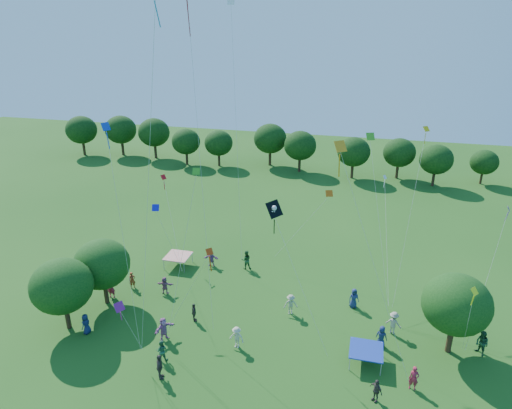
% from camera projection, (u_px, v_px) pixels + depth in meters
% --- Properties ---
extents(near_tree_west, '(4.47, 4.47, 5.66)m').
position_uv_depth(near_tree_west, '(62.00, 286.00, 32.99)').
color(near_tree_west, '#422B19').
rests_on(near_tree_west, ground).
extents(near_tree_north, '(4.42, 4.42, 5.59)m').
position_uv_depth(near_tree_north, '(102.00, 264.00, 36.07)').
color(near_tree_north, '#422B19').
rests_on(near_tree_north, ground).
extents(near_tree_east, '(4.57, 4.57, 5.94)m').
position_uv_depth(near_tree_east, '(457.00, 304.00, 30.46)').
color(near_tree_east, '#422B19').
rests_on(near_tree_east, ground).
extents(treeline, '(88.01, 8.77, 6.77)m').
position_uv_depth(treeline, '(314.00, 146.00, 68.16)').
color(treeline, '#422B19').
rests_on(treeline, ground).
extents(tent_red_stripe, '(2.20, 2.20, 1.10)m').
position_uv_depth(tent_red_stripe, '(178.00, 256.00, 42.61)').
color(tent_red_stripe, red).
rests_on(tent_red_stripe, ground).
extents(tent_blue, '(2.20, 2.20, 1.10)m').
position_uv_depth(tent_blue, '(366.00, 350.00, 30.45)').
color(tent_blue, '#18339D').
rests_on(tent_blue, ground).
extents(crowd_person_0, '(0.91, 0.65, 1.66)m').
position_uv_depth(crowd_person_0, '(381.00, 336.00, 32.09)').
color(crowd_person_0, '#1A264D').
rests_on(crowd_person_0, ground).
extents(crowd_person_1, '(0.65, 0.44, 1.66)m').
position_uv_depth(crowd_person_1, '(414.00, 378.00, 28.34)').
color(crowd_person_1, maroon).
rests_on(crowd_person_1, ground).
extents(crowd_person_2, '(0.86, 0.61, 1.57)m').
position_uv_depth(crowd_person_2, '(162.00, 350.00, 30.80)').
color(crowd_person_2, '#296140').
rests_on(crowd_person_2, ground).
extents(crowd_person_3, '(1.22, 0.81, 1.72)m').
position_uv_depth(crowd_person_3, '(291.00, 304.00, 35.66)').
color(crowd_person_3, '#A7A585').
rests_on(crowd_person_3, ground).
extents(crowd_person_4, '(0.80, 0.98, 1.52)m').
position_uv_depth(crowd_person_4, '(194.00, 312.00, 34.85)').
color(crowd_person_4, '#3C3730').
rests_on(crowd_person_4, ground).
extents(crowd_person_5, '(1.48, 0.66, 1.54)m').
position_uv_depth(crowd_person_5, '(211.00, 258.00, 42.77)').
color(crowd_person_5, '#854D83').
rests_on(crowd_person_5, ground).
extents(crowd_person_6, '(0.94, 0.75, 1.68)m').
position_uv_depth(crowd_person_6, '(354.00, 298.00, 36.50)').
color(crowd_person_6, navy).
rests_on(crowd_person_6, ground).
extents(crowd_person_7, '(0.66, 0.61, 1.50)m').
position_uv_depth(crowd_person_7, '(132.00, 280.00, 39.19)').
color(crowd_person_7, '#99391B').
rests_on(crowd_person_7, ground).
extents(crowd_person_8, '(0.94, 1.04, 1.86)m').
position_uv_depth(crowd_person_8, '(482.00, 343.00, 31.25)').
color(crowd_person_8, '#224F30').
rests_on(crowd_person_8, ground).
extents(crowd_person_9, '(1.16, 0.66, 1.68)m').
position_uv_depth(crowd_person_9, '(237.00, 337.00, 31.98)').
color(crowd_person_9, beige).
rests_on(crowd_person_9, ground).
extents(crowd_person_10, '(0.97, 0.91, 1.57)m').
position_uv_depth(crowd_person_10, '(376.00, 390.00, 27.48)').
color(crowd_person_10, '#463C38').
rests_on(crowd_person_10, ground).
extents(crowd_person_11, '(1.36, 1.74, 1.79)m').
position_uv_depth(crowd_person_11, '(164.00, 329.00, 32.80)').
color(crowd_person_11, '#A56098').
rests_on(crowd_person_11, ground).
extents(crowd_person_12, '(0.49, 0.82, 1.61)m').
position_uv_depth(crowd_person_12, '(86.00, 324.00, 33.46)').
color(crowd_person_12, '#1A244C').
rests_on(crowd_person_12, ground).
extents(crowd_person_13, '(0.74, 0.53, 1.82)m').
position_uv_depth(crowd_person_13, '(111.00, 288.00, 37.78)').
color(crowd_person_13, maroon).
rests_on(crowd_person_13, ground).
extents(crowd_person_14, '(1.02, 0.79, 1.84)m').
position_uv_depth(crowd_person_14, '(246.00, 260.00, 42.19)').
color(crowd_person_14, '#235226').
rests_on(crowd_person_14, ground).
extents(crowd_person_15, '(1.29, 0.90, 1.81)m').
position_uv_depth(crowd_person_15, '(394.00, 323.00, 33.40)').
color(crowd_person_15, tan).
rests_on(crowd_person_15, ground).
extents(crowd_person_16, '(0.82, 1.16, 1.81)m').
position_uv_depth(crowd_person_16, '(160.00, 367.00, 29.17)').
color(crowd_person_16, '#473B39').
rests_on(crowd_person_16, ground).
extents(crowd_person_17, '(1.48, 0.66, 1.54)m').
position_uv_depth(crowd_person_17, '(165.00, 285.00, 38.40)').
color(crowd_person_17, '#8C516F').
rests_on(crowd_person_17, ground).
extents(pirate_kite, '(4.97, 3.98, 9.03)m').
position_uv_depth(pirate_kite, '(275.00, 212.00, 30.26)').
color(pirate_kite, black).
extents(red_high_kite, '(2.83, 4.73, 22.89)m').
position_uv_depth(red_high_kite, '(192.00, 57.00, 29.03)').
color(red_high_kite, red).
extents(small_kite_0, '(4.82, 2.28, 6.17)m').
position_uv_depth(small_kite_0, '(323.00, 201.00, 40.67)').
color(small_kite_0, '#C74F0B').
extents(small_kite_1, '(4.47, 2.02, 8.07)m').
position_uv_depth(small_kite_1, '(200.00, 273.00, 27.24)').
color(small_kite_1, red).
extents(small_kite_2, '(0.88, 2.67, 6.06)m').
position_uv_depth(small_kite_2, '(472.00, 302.00, 26.58)').
color(small_kite_2, '#FBFD16').
extents(small_kite_3, '(3.15, 0.73, 12.41)m').
position_uv_depth(small_kite_3, '(188.00, 222.00, 27.40)').
color(small_kite_3, '#2E911A').
extents(small_kite_4, '(0.94, 0.59, 14.96)m').
position_uv_depth(small_kite_4, '(115.00, 187.00, 26.38)').
color(small_kite_4, '#1439CA').
extents(small_kite_5, '(1.00, 1.28, 4.09)m').
position_uv_depth(small_kite_5, '(121.00, 311.00, 28.22)').
color(small_kite_5, '#8F177B').
extents(small_kite_6, '(2.14, 4.16, 21.94)m').
position_uv_depth(small_kite_6, '(234.00, 70.00, 38.44)').
color(small_kite_6, white).
extents(small_kite_7, '(4.10, 1.99, 21.68)m').
position_uv_depth(small_kite_7, '(152.00, 95.00, 21.93)').
color(small_kite_7, '#0C7DB5').
extents(small_kite_8, '(4.07, 5.94, 6.67)m').
position_uv_depth(small_kite_8, '(166.00, 193.00, 42.54)').
color(small_kite_8, red).
extents(small_kite_9, '(1.59, 6.23, 12.66)m').
position_uv_depth(small_kite_9, '(419.00, 168.00, 34.92)').
color(small_kite_9, yellow).
extents(small_kite_10, '(5.39, 0.67, 14.55)m').
position_uv_depth(small_kite_10, '(354.00, 196.00, 23.81)').
color(small_kite_10, orange).
extents(small_kite_11, '(2.91, 6.94, 11.71)m').
position_uv_depth(small_kite_11, '(373.00, 162.00, 36.75)').
color(small_kite_11, '#3D9F1D').
extents(small_kite_12, '(1.12, 2.59, 7.04)m').
position_uv_depth(small_kite_12, '(160.00, 218.00, 35.71)').
color(small_kite_12, '#1414C9').
extents(small_kite_13, '(2.11, 4.49, 8.76)m').
position_uv_depth(small_kite_13, '(498.00, 245.00, 30.21)').
color(small_kite_13, '#6F1997').
extents(small_kite_14, '(1.17, 9.40, 7.47)m').
position_uv_depth(small_kite_14, '(386.00, 207.00, 39.03)').
color(small_kite_14, silver).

